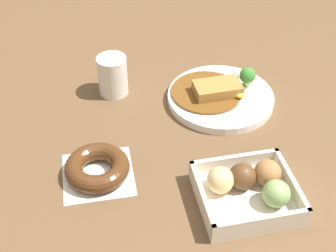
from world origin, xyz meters
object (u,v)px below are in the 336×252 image
(chocolate_ring_donut, at_px, (97,168))
(coffee_mug, at_px, (113,75))
(curry_plate, at_px, (220,95))
(donut_box, at_px, (249,188))

(chocolate_ring_donut, height_order, coffee_mug, coffee_mug)
(chocolate_ring_donut, bearing_deg, curry_plate, -149.07)
(chocolate_ring_donut, bearing_deg, donut_box, 156.50)
(donut_box, xyz_separation_m, chocolate_ring_donut, (0.26, -0.11, -0.01))
(donut_box, relative_size, coffee_mug, 1.88)
(chocolate_ring_donut, relative_size, coffee_mug, 1.47)
(curry_plate, distance_m, coffee_mug, 0.24)
(curry_plate, distance_m, chocolate_ring_donut, 0.34)
(curry_plate, bearing_deg, coffee_mug, -19.73)
(curry_plate, relative_size, donut_box, 1.38)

